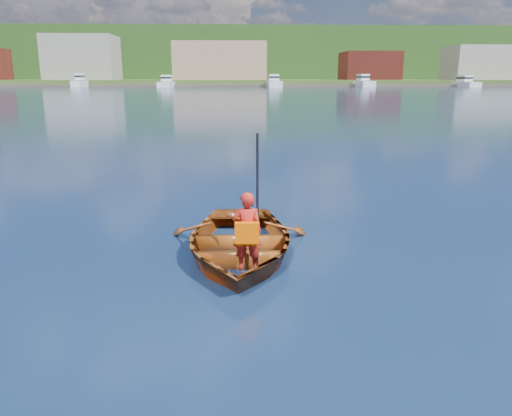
{
  "coord_description": "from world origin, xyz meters",
  "views": [
    {
      "loc": [
        -0.06,
        -7.19,
        2.81
      ],
      "look_at": [
        0.25,
        0.49,
        0.79
      ],
      "focal_mm": 35.0,
      "sensor_mm": 36.0,
      "label": 1
    }
  ],
  "objects_px": {
    "rowboat": "(238,242)",
    "dock": "(264,86)",
    "child_paddler": "(247,231)",
    "marina_yachts": "(255,83)"
  },
  "relations": [
    {
      "from": "rowboat",
      "to": "child_paddler",
      "type": "bearing_deg",
      "value": -82.0
    },
    {
      "from": "child_paddler",
      "to": "marina_yachts",
      "type": "xyz_separation_m",
      "value": [
        5.65,
        143.77,
        0.63
      ]
    },
    {
      "from": "child_paddler",
      "to": "dock",
      "type": "bearing_deg",
      "value": 86.67
    },
    {
      "from": "dock",
      "to": "marina_yachts",
      "type": "relative_size",
      "value": 1.1
    },
    {
      "from": "rowboat",
      "to": "dock",
      "type": "xyz_separation_m",
      "value": [
        8.76,
        147.51,
        0.18
      ]
    },
    {
      "from": "child_paddler",
      "to": "dock",
      "type": "height_order",
      "value": "child_paddler"
    },
    {
      "from": "rowboat",
      "to": "marina_yachts",
      "type": "xyz_separation_m",
      "value": [
        5.78,
        142.87,
        1.1
      ]
    },
    {
      "from": "dock",
      "to": "child_paddler",
      "type": "bearing_deg",
      "value": -93.33
    },
    {
      "from": "rowboat",
      "to": "child_paddler",
      "type": "height_order",
      "value": "child_paddler"
    },
    {
      "from": "marina_yachts",
      "to": "dock",
      "type": "bearing_deg",
      "value": 57.32
    }
  ]
}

